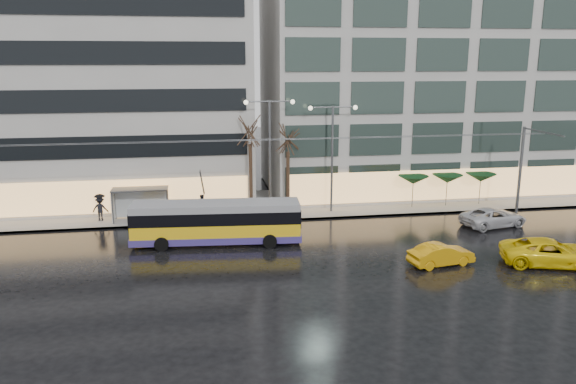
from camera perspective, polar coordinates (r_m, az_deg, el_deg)
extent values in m
plane|color=black|center=(34.61, -2.78, -7.34)|extent=(140.00, 140.00, 0.00)
cube|color=gray|center=(48.07, -2.31, -1.27)|extent=(80.00, 10.00, 0.15)
cube|color=slate|center=(43.34, -1.51, -2.91)|extent=(80.00, 0.10, 0.15)
cube|color=#A3A09C|center=(52.68, -23.37, 11.15)|extent=(34.00, 14.00, 22.00)
cube|color=#A3A09C|center=(55.91, 14.97, 13.39)|extent=(32.00, 14.00, 25.00)
cube|color=gold|center=(38.23, -7.27, -3.85)|extent=(11.31, 3.18, 1.40)
cube|color=#3D317B|center=(38.37, -7.25, -4.51)|extent=(11.35, 3.22, 0.47)
cube|color=black|center=(37.94, -7.31, -2.38)|extent=(11.33, 3.20, 0.84)
cube|color=gray|center=(37.77, -7.34, -1.43)|extent=(11.31, 3.18, 0.47)
cube|color=black|center=(38.13, 1.15, -2.40)|extent=(0.22, 2.14, 1.21)
cube|color=black|center=(38.65, -15.65, -2.70)|extent=(0.22, 2.14, 1.21)
cylinder|color=black|center=(39.49, -2.04, -3.96)|extent=(0.95, 0.40, 0.93)
cylinder|color=black|center=(37.28, -1.86, -5.03)|extent=(0.95, 0.40, 0.93)
cylinder|color=black|center=(39.80, -12.28, -4.13)|extent=(0.95, 0.40, 0.93)
cylinder|color=black|center=(37.61, -12.72, -5.19)|extent=(0.95, 0.40, 0.93)
cylinder|color=#595B60|center=(38.36, -8.74, 0.83)|extent=(0.32, 3.45, 2.45)
cylinder|color=#595B60|center=(38.82, -8.69, 0.98)|extent=(0.32, 3.45, 2.45)
cylinder|color=#595B60|center=(48.81, 22.53, 2.06)|extent=(0.24, 0.24, 7.00)
cube|color=#595B60|center=(46.23, 24.51, 5.57)|extent=(0.10, 5.00, 0.10)
cylinder|color=#595B60|center=(38.58, -2.39, 5.28)|extent=(42.00, 0.04, 0.04)
cylinder|color=#595B60|center=(39.07, -2.47, 5.38)|extent=(42.00, 0.04, 0.04)
cube|color=#595B60|center=(43.97, -14.81, 0.28)|extent=(4.20, 1.60, 0.12)
cube|color=silver|center=(44.94, -14.64, -1.07)|extent=(4.00, 0.05, 2.20)
cube|color=white|center=(44.52, -17.34, -1.38)|extent=(0.10, 1.40, 2.20)
cylinder|color=#595B60|center=(43.84, -17.40, -1.61)|extent=(0.10, 0.10, 2.40)
cylinder|color=#595B60|center=(45.18, -17.16, -1.16)|extent=(0.10, 0.10, 2.40)
cylinder|color=#595B60|center=(43.43, -12.18, -1.43)|extent=(0.10, 0.10, 2.40)
cylinder|color=#595B60|center=(44.79, -12.09, -0.98)|extent=(0.10, 0.10, 2.40)
cylinder|color=#595B60|center=(43.99, -1.85, 3.46)|extent=(0.18, 0.18, 9.00)
cylinder|color=#595B60|center=(43.34, -3.09, 9.16)|extent=(1.80, 0.10, 0.10)
cylinder|color=#595B60|center=(43.56, -0.71, 9.20)|extent=(1.80, 0.10, 0.10)
sphere|color=#FFF2CC|center=(43.25, -4.29, 9.07)|extent=(0.36, 0.36, 0.36)
sphere|color=#FFF2CC|center=(43.71, 0.47, 9.15)|extent=(0.36, 0.36, 0.36)
cylinder|color=#595B60|center=(44.93, 4.49, 3.31)|extent=(0.18, 0.18, 8.50)
cylinder|color=#595B60|center=(44.19, 3.45, 8.59)|extent=(1.80, 0.10, 0.10)
cylinder|color=#595B60|center=(44.62, 5.73, 8.59)|extent=(1.80, 0.10, 0.10)
sphere|color=#FFF2CC|center=(44.01, 2.29, 8.52)|extent=(0.36, 0.36, 0.36)
sphere|color=#FFF2CC|center=(44.86, 6.85, 8.53)|extent=(0.36, 0.36, 0.36)
cylinder|color=black|center=(44.34, -3.79, 1.28)|extent=(0.28, 0.28, 5.60)
cylinder|color=black|center=(44.98, -0.01, 1.03)|extent=(0.28, 0.28, 4.90)
cylinder|color=#595B60|center=(47.88, 12.54, -0.19)|extent=(0.06, 0.06, 2.20)
cone|color=#0F3717|center=(47.61, 12.61, 1.21)|extent=(2.50, 2.50, 0.70)
cylinder|color=#595B60|center=(49.05, 15.80, -0.06)|extent=(0.06, 0.06, 2.20)
cone|color=#0F3717|center=(48.80, 15.89, 1.31)|extent=(2.50, 2.50, 0.70)
cylinder|color=#595B60|center=(50.38, 18.89, 0.07)|extent=(0.06, 0.06, 2.20)
cone|color=#0F3717|center=(50.14, 19.00, 1.40)|extent=(2.50, 2.50, 0.70)
imported|color=yellow|center=(39.96, -14.38, -3.75)|extent=(2.63, 4.66, 1.50)
imported|color=orange|center=(35.46, 15.29, -6.15)|extent=(4.24, 2.12, 1.33)
imported|color=yellow|center=(37.70, 25.09, -5.59)|extent=(6.26, 4.21, 1.60)
imported|color=silver|center=(44.66, 20.15, -2.42)|extent=(5.38, 3.23, 1.40)
imported|color=black|center=(45.43, -13.31, -1.38)|extent=(0.67, 0.54, 1.57)
imported|color=#FC54C8|center=(45.20, -13.37, -0.19)|extent=(1.23, 1.24, 0.88)
imported|color=black|center=(44.48, -8.77, -1.36)|extent=(1.06, 0.97, 1.75)
imported|color=black|center=(45.18, -18.53, -1.60)|extent=(1.29, 0.84, 1.87)
imported|color=black|center=(44.99, -18.61, -0.60)|extent=(0.92, 0.92, 0.72)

